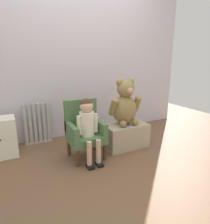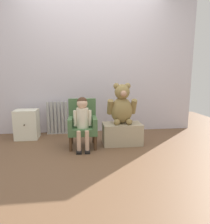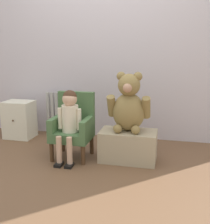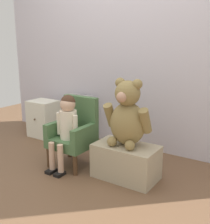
{
  "view_description": "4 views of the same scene",
  "coord_description": "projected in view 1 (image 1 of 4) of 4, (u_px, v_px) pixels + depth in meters",
  "views": [
    {
      "loc": [
        -0.98,
        -1.63,
        1.15
      ],
      "look_at": [
        0.1,
        0.51,
        0.52
      ],
      "focal_mm": 32.0,
      "sensor_mm": 36.0,
      "label": 1
    },
    {
      "loc": [
        -0.19,
        -2.36,
        1.02
      ],
      "look_at": [
        0.15,
        0.46,
        0.51
      ],
      "focal_mm": 32.0,
      "sensor_mm": 36.0,
      "label": 2
    },
    {
      "loc": [
        0.82,
        -2.24,
        1.15
      ],
      "look_at": [
        0.17,
        0.47,
        0.51
      ],
      "focal_mm": 45.0,
      "sensor_mm": 36.0,
      "label": 3
    },
    {
      "loc": [
        1.57,
        -1.59,
        1.22
      ],
      "look_at": [
        0.16,
        0.54,
        0.58
      ],
      "focal_mm": 45.0,
      "sensor_mm": 36.0,
      "label": 4
    }
  ],
  "objects": [
    {
      "name": "radiator",
      "position": [
        37.0,
        124.0,
        2.79
      ],
      "size": [
        0.37,
        0.05,
        0.58
      ],
      "color": "#ABABA8",
      "rests_on": "ground_plane"
    },
    {
      "name": "child_armchair",
      "position": [
        84.0,
        130.0,
        2.38
      ],
      "size": [
        0.4,
        0.38,
        0.69
      ],
      "color": "#486C41",
      "rests_on": "ground_plane"
    },
    {
      "name": "ground_plane",
      "position": [
        118.0,
        171.0,
        2.12
      ],
      "size": [
        6.0,
        6.0,
        0.0
      ],
      "primitive_type": "plane",
      "color": "brown"
    },
    {
      "name": "small_dresser",
      "position": [
        1.0,
        138.0,
        2.41
      ],
      "size": [
        0.36,
        0.32,
        0.48
      ],
      "color": "silver",
      "rests_on": "ground_plane"
    },
    {
      "name": "low_bench",
      "position": [
        125.0,
        135.0,
        2.7
      ],
      "size": [
        0.58,
        0.34,
        0.32
      ],
      "primitive_type": "cube",
      "color": "tan",
      "rests_on": "ground_plane"
    },
    {
      "name": "child_figure",
      "position": [
        88.0,
        121.0,
        2.25
      ],
      "size": [
        0.25,
        0.35,
        0.74
      ],
      "color": "#EEE2C8",
      "rests_on": "ground_plane"
    },
    {
      "name": "back_wall",
      "position": [
        75.0,
        56.0,
        2.93
      ],
      "size": [
        3.8,
        0.05,
        2.4
      ],
      "primitive_type": "cube",
      "color": "silver",
      "rests_on": "ground_plane"
    },
    {
      "name": "large_teddy_bear",
      "position": [
        125.0,
        105.0,
        2.61
      ],
      "size": [
        0.44,
        0.31,
        0.6
      ],
      "color": "olive",
      "rests_on": "low_bench"
    }
  ]
}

